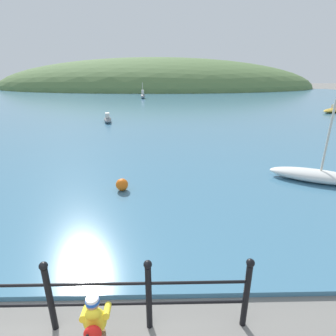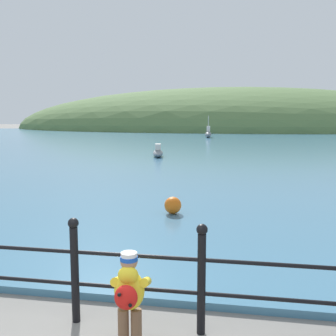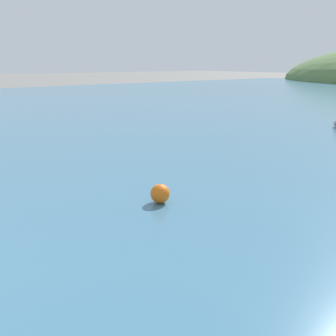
# 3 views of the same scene
# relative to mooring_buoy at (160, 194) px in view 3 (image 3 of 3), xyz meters

# --- Properties ---
(mooring_buoy) EXTENTS (0.39, 0.39, 0.39)m
(mooring_buoy) POSITION_rel_mooring_buoy_xyz_m (0.00, 0.00, 0.00)
(mooring_buoy) COLOR orange
(mooring_buoy) RESTS_ON water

